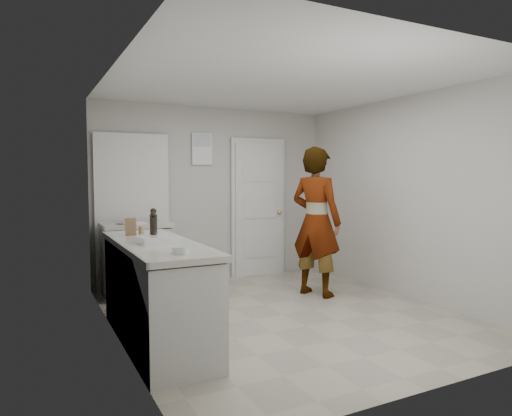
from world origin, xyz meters
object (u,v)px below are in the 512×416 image
person (316,222)px  egg_bowl (181,250)px  baking_dish (157,239)px  spice_jar (141,230)px  oil_cruet_b (153,227)px  oil_cruet_a (153,224)px  cake_mix_box (131,227)px

person → egg_bowl: bearing=98.9°
person → baking_dish: 2.38m
spice_jar → oil_cruet_b: size_ratio=0.30×
spice_jar → person: bearing=3.6°
oil_cruet_a → cake_mix_box: bearing=121.7°
spice_jar → oil_cruet_a: bearing=-81.5°
spice_jar → baking_dish: spice_jar is taller
oil_cruet_b → egg_bowl: 0.75m
oil_cruet_b → baking_dish: oil_cruet_b is taller
cake_mix_box → oil_cruet_a: oil_cruet_a is taller
oil_cruet_a → oil_cruet_b: bearing=-104.8°
person → oil_cruet_b: 2.35m
spice_jar → oil_cruet_a: oil_cruet_a is taller
baking_dish → egg_bowl: bearing=-88.9°
cake_mix_box → oil_cruet_b: oil_cruet_b is taller
person → egg_bowl: person is taller
spice_jar → oil_cruet_b: oil_cruet_b is taller
oil_cruet_a → baking_dish: size_ratio=0.75×
cake_mix_box → baking_dish: 0.62m
person → spice_jar: bearing=69.5°
person → baking_dish: person is taller
spice_jar → baking_dish: bearing=-90.9°
oil_cruet_a → spice_jar: bearing=98.5°
spice_jar → oil_cruet_b: 0.57m
person → oil_cruet_b: size_ratio=7.00×
person → baking_dish: (-2.24, -0.80, 0.01)m
cake_mix_box → spice_jar: (0.12, 0.05, -0.05)m
cake_mix_box → spice_jar: bearing=37.1°
baking_dish → oil_cruet_a: bearing=80.7°
egg_bowl → oil_cruet_b: bearing=91.5°
cake_mix_box → egg_bowl: 1.26m
oil_cruet_a → oil_cruet_b: 0.25m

